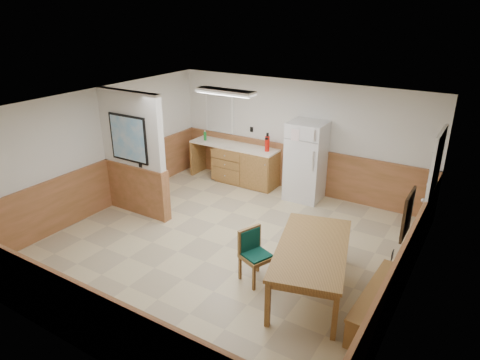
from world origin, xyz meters
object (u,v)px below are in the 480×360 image
Objects in this scene: dining_table at (312,252)px; dining_bench at (378,297)px; refrigerator at (306,161)px; dining_chair at (253,250)px; fire_extinguisher at (267,143)px; soap_bottle at (205,136)px.

dining_table reaches higher than dining_bench.
refrigerator reaches higher than dining_table.
refrigerator is at bearing 121.87° from dining_chair.
dining_chair reaches higher than dining_table.
fire_extinguisher is at bearing 112.96° from dining_table.
dining_table is 1.06m from dining_bench.
soap_bottle reaches higher than dining_table.
fire_extinguisher is at bearing 137.31° from dining_chair.
dining_table is 1.34× the size of dining_bench.
soap_bottle reaches higher than dining_bench.
dining_bench is (1.01, -0.09, -0.32)m from dining_table.
dining_chair is 4.55m from soap_bottle.
dining_table is at bearing 33.36° from dining_chair.
fire_extinguisher is (-2.40, 3.07, 0.43)m from dining_table.
refrigerator is 1.06× the size of dining_bench.
dining_table is 2.54× the size of dining_chair.
dining_bench is at bearing 24.76° from dining_chair.
dining_table is 5.09× the size of fire_extinguisher.
fire_extinguisher reaches higher than dining_chair.
fire_extinguisher reaches higher than dining_bench.
soap_bottle is (-4.09, 3.02, 0.34)m from dining_table.
refrigerator reaches higher than fire_extinguisher.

